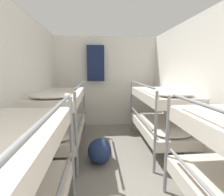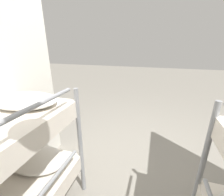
# 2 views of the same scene
# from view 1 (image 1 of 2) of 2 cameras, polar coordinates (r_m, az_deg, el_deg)

# --- Properties ---
(wall_left) EXTENTS (0.06, 5.23, 2.38)m
(wall_left) POSITION_cam_1_polar(r_m,az_deg,el_deg) (2.42, -31.41, -0.10)
(wall_left) COLOR silver
(wall_left) RESTS_ON ground_plane
(wall_right) EXTENTS (0.06, 5.23, 2.38)m
(wall_right) POSITION_cam_1_polar(r_m,az_deg,el_deg) (2.71, 31.76, 0.72)
(wall_right) COLOR silver
(wall_right) RESTS_ON ground_plane
(wall_back) EXTENTS (2.76, 0.06, 2.38)m
(wall_back) POSITION_cam_1_polar(r_m,az_deg,el_deg) (4.75, -1.77, 5.23)
(wall_back) COLOR silver
(wall_back) RESTS_ON ground_plane
(bunk_stack_left_far) EXTENTS (0.78, 1.81, 1.27)m
(bunk_stack_left_far) POSITION_cam_1_polar(r_m,az_deg,el_deg) (3.33, -16.48, -5.02)
(bunk_stack_left_far) COLOR gray
(bunk_stack_left_far) RESTS_ON ground_plane
(bunk_stack_right_far) EXTENTS (0.78, 1.81, 1.27)m
(bunk_stack_right_far) POSITION_cam_1_polar(r_m,az_deg,el_deg) (3.48, 15.46, -4.36)
(bunk_stack_right_far) COLOR gray
(bunk_stack_right_far) RESTS_ON ground_plane
(duffel_bag) EXTENTS (0.39, 0.49, 0.39)m
(duffel_bag) POSITION_cam_1_polar(r_m,az_deg,el_deg) (3.03, -4.10, -16.84)
(duffel_bag) COLOR navy
(duffel_bag) RESTS_ON ground_plane
(hanging_coat) EXTENTS (0.44, 0.12, 0.90)m
(hanging_coat) POSITION_cam_1_polar(r_m,az_deg,el_deg) (4.58, -5.37, 11.19)
(hanging_coat) COLOR #192347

